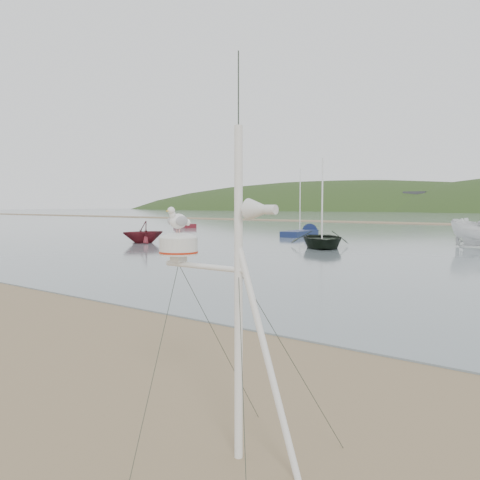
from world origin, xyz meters
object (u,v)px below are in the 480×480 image
Objects in this scene: boat_dark at (322,206)px; dinghy_red_far at (181,225)px; mast_rig at (232,363)px; boat_red at (143,222)px; sailboat_blue_near at (307,232)px.

dinghy_red_far is at bearing 116.68° from boat_dark.
boat_red is (-24.90, 20.45, 0.49)m from mast_rig.
boat_dark is 13.79m from sailboat_blue_near.
boat_dark is (-12.62, 24.89, 1.66)m from mast_rig.
sailboat_blue_near is (-20.32, 36.07, -0.78)m from mast_rig.
sailboat_blue_near reaches higher than mast_rig.
boat_dark is 13.10m from boat_red.
boat_dark is 1.77× the size of boat_red.
mast_rig reaches higher than dinghy_red_far.
dinghy_red_far is (-28.72, 16.03, -2.46)m from boat_dark.
dinghy_red_far is 21.58m from sailboat_blue_near.
boat_dark is 0.81× the size of sailboat_blue_near.
boat_dark is at bearing 39.58° from boat_red.
boat_red is 0.46× the size of sailboat_blue_near.
mast_rig is 1.47× the size of boat_red.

